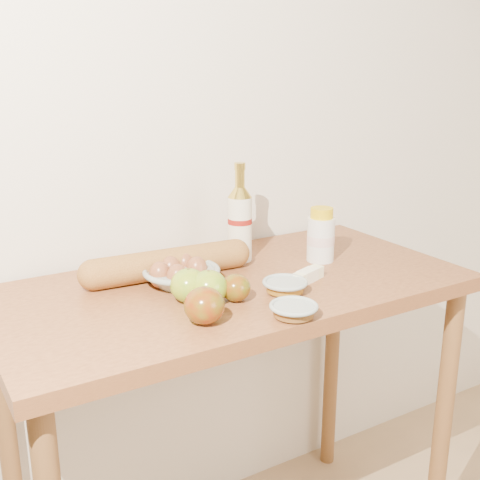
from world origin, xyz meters
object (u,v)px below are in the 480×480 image
at_px(egg_bowl, 180,274).
at_px(bourbon_bottle, 240,221).
at_px(table, 234,326).
at_px(cream_bottle, 321,236).
at_px(baguette, 168,263).

bearing_deg(egg_bowl, bourbon_bottle, 22.33).
height_order(table, cream_bottle, cream_bottle).
bearing_deg(baguette, egg_bowl, -82.12).
xyz_separation_m(bourbon_bottle, baguette, (-0.24, -0.03, -0.07)).
distance_m(bourbon_bottle, baguette, 0.25).
bearing_deg(table, cream_bottle, 5.14).
relative_size(cream_bottle, egg_bowl, 0.59).
bearing_deg(table, baguette, 137.68).
height_order(bourbon_bottle, egg_bowl, bourbon_bottle).
xyz_separation_m(cream_bottle, egg_bowl, (-0.42, 0.03, -0.04)).
height_order(bourbon_bottle, cream_bottle, bourbon_bottle).
bearing_deg(egg_bowl, table, -23.11).
distance_m(bourbon_bottle, cream_bottle, 0.23).
bearing_deg(egg_bowl, baguette, 93.76).
bearing_deg(cream_bottle, table, -172.89).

